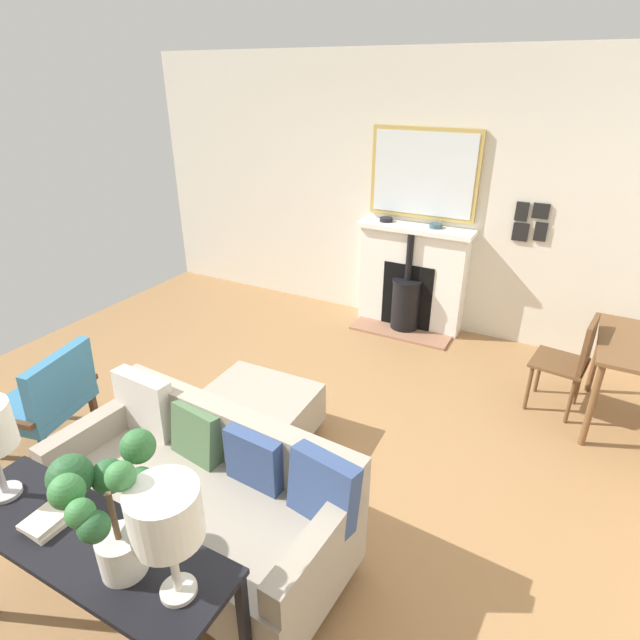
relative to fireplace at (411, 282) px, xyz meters
name	(u,v)px	position (x,y,z in m)	size (l,w,h in m)	color
ground_plane	(257,470)	(2.71, -0.16, -0.52)	(5.84, 6.34, 0.01)	olive
wall_left	(409,195)	(-0.22, -0.16, 0.87)	(0.12, 6.34, 2.77)	beige
fireplace	(411,282)	(0.00, 0.00, 0.00)	(0.55, 1.20, 1.13)	#93664C
mirror_over_mantel	(424,174)	(-0.13, 0.00, 1.12)	(0.04, 1.11, 0.89)	tan
mantel_bowl_near	(386,219)	(-0.04, -0.33, 0.64)	(0.14, 0.14, 0.04)	black
mantel_bowl_far	(436,226)	(-0.04, 0.20, 0.64)	(0.13, 0.13, 0.04)	#334C56
sofa	(203,496)	(3.36, -0.06, -0.15)	(0.92, 1.80, 0.86)	#B2B2B7
ottoman	(260,409)	(2.38, -0.34, -0.27)	(0.65, 0.81, 0.41)	#B2B2B7
armchair_accent	(47,396)	(3.18, -1.63, -0.08)	(0.78, 0.70, 0.80)	#4C3321
console_table	(88,553)	(4.07, -0.06, 0.14)	(0.42, 1.42, 0.75)	black
table_lamp_far_end	(166,517)	(4.07, 0.47, 0.62)	(0.26, 0.26, 0.51)	beige
potted_plant	(104,499)	(4.09, 0.18, 0.59)	(0.41, 0.42, 0.59)	silver
book_stack	(53,517)	(4.07, -0.25, 0.26)	(0.25, 0.16, 0.05)	beige
dining_chair_near_fireplace	(572,358)	(0.92, 1.66, -0.01)	(0.45, 0.45, 0.85)	brown
photo_gallery_row	(530,222)	(-0.14, 1.07, 0.76)	(0.02, 0.31, 0.38)	black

